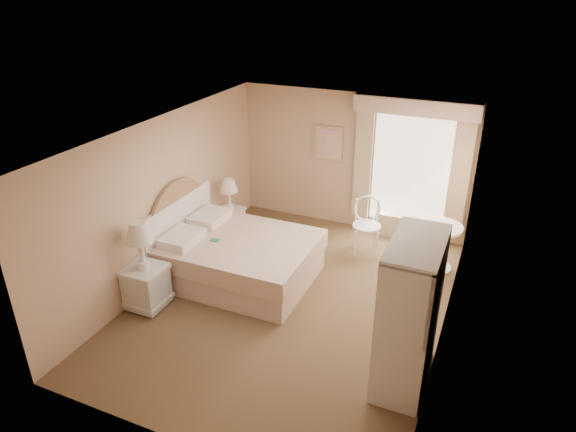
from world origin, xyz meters
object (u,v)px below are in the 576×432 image
at_px(nightstand_near, 145,276).
at_px(bed, 232,255).
at_px(nightstand_far, 230,215).
at_px(round_table, 438,240).
at_px(armoire, 409,326).
at_px(cafe_chair, 367,220).

bearing_deg(nightstand_near, bed, 58.48).
bearing_deg(nightstand_far, bed, -59.41).
height_order(round_table, armoire, armoire).
bearing_deg(round_table, bed, -151.85).
bearing_deg(cafe_chair, nightstand_near, -148.68).
bearing_deg(cafe_chair, round_table, -23.73).
bearing_deg(round_table, cafe_chair, 174.69).
distance_m(nightstand_far, armoire, 4.39).
bearing_deg(nightstand_near, round_table, 37.12).
xyz_separation_m(nightstand_near, nightstand_far, (0.00, 2.42, -0.09)).
xyz_separation_m(nightstand_far, cafe_chair, (2.39, 0.41, 0.16)).
bearing_deg(armoire, round_table, 91.32).
bearing_deg(cafe_chair, bed, -153.85).
relative_size(nightstand_near, armoire, 0.72).
relative_size(bed, nightstand_far, 2.12).
distance_m(nightstand_near, nightstand_far, 2.42).
bearing_deg(nightstand_far, round_table, 4.80).
height_order(bed, nightstand_near, bed).
relative_size(bed, round_table, 2.99).
height_order(nightstand_near, cafe_chair, nightstand_near).
distance_m(nightstand_near, round_table, 4.50).
xyz_separation_m(nightstand_near, cafe_chair, (2.39, 2.83, 0.07)).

